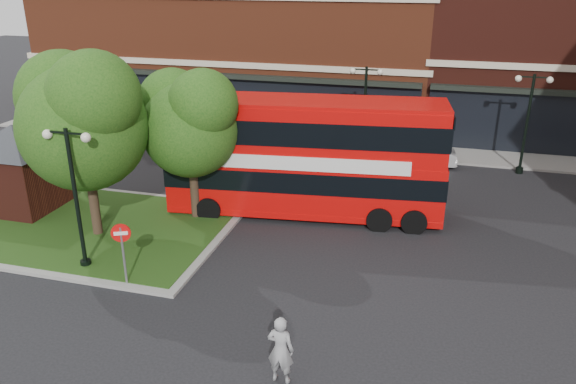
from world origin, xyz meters
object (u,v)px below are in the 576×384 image
(car_silver, at_px, (218,137))
(car_white, at_px, (415,151))
(woman, at_px, (281,350))
(bus, at_px, (305,150))

(car_silver, height_order, car_white, car_white)
(woman, distance_m, car_silver, 20.09)
(bus, relative_size, woman, 6.10)
(bus, xyz_separation_m, car_silver, (-7.01, 7.73, -2.16))
(bus, xyz_separation_m, woman, (1.92, -10.27, -1.87))
(bus, distance_m, car_white, 8.99)
(bus, relative_size, car_white, 2.64)
(woman, relative_size, car_silver, 0.50)
(woman, height_order, car_white, woman)
(woman, distance_m, car_white, 18.13)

